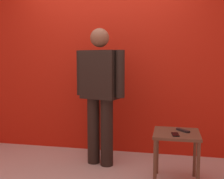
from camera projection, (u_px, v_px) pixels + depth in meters
The scene contains 5 objects.
back_wall_red at pixel (105, 46), 4.04m from camera, with size 6.29×0.12×3.04m, color red.
standing_person at pixel (100, 89), 3.51m from camera, with size 0.68×0.35×1.71m.
side_table at pixel (176, 141), 3.01m from camera, with size 0.48×0.48×0.56m.
cell_phone at pixel (175, 134), 2.90m from camera, with size 0.07×0.14×0.01m, color black.
tv_remote at pixel (183, 130), 3.04m from camera, with size 0.04×0.17×0.02m, color black.
Camera 1 is at (0.94, -2.77, 1.34)m, focal length 45.16 mm.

